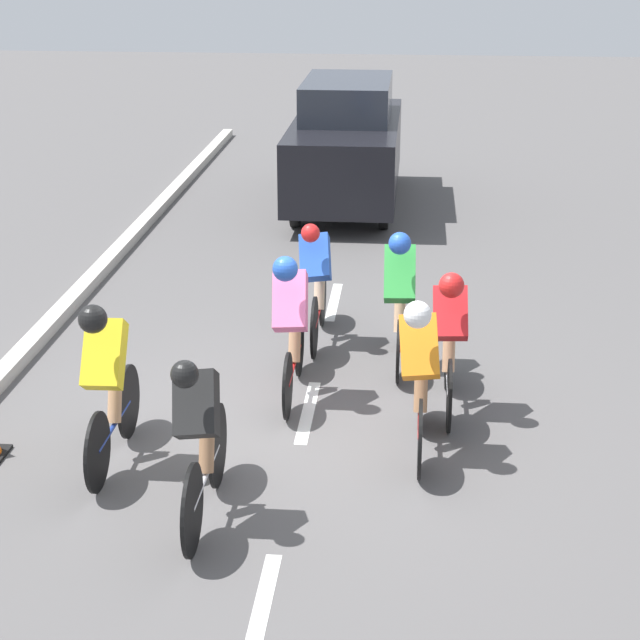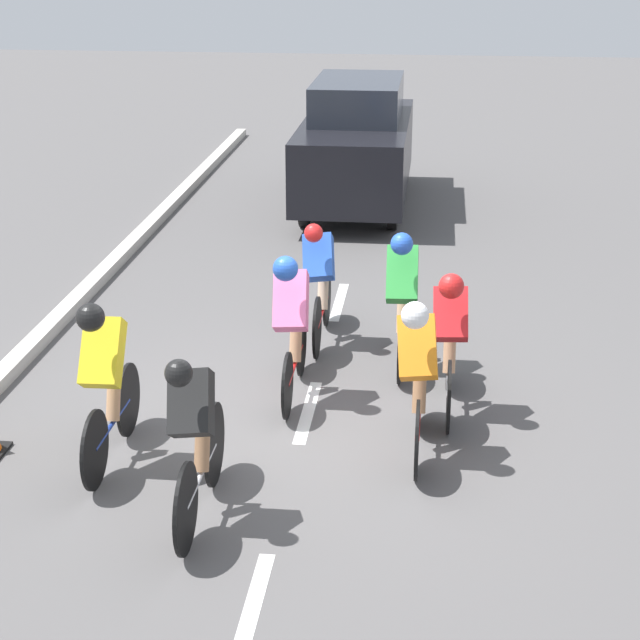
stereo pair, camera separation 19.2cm
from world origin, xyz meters
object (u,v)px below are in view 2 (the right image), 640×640
object	(u,v)px
cyclist_orange	(418,372)
cyclist_pink	(292,320)
cyclist_black	(195,433)
support_car	(356,144)
cyclist_red	(450,337)
cyclist_yellow	(105,376)
cyclist_blue	(320,279)
cyclist_green	(402,294)

from	to	relation	value
cyclist_orange	cyclist_pink	size ratio (longest dim) A/B	0.97
cyclist_black	support_car	world-z (taller)	support_car
cyclist_red	cyclist_yellow	xyz separation A→B (m)	(2.91, 1.38, 0.05)
cyclist_orange	cyclist_pink	bearing A→B (deg)	-40.97
cyclist_red	cyclist_orange	bearing A→B (deg)	73.24
cyclist_black	cyclist_blue	bearing A→B (deg)	-97.84
cyclist_pink	cyclist_green	world-z (taller)	cyclist_green
cyclist_orange	cyclist_pink	distance (m)	1.65
cyclist_pink	cyclist_red	distance (m)	1.53
cyclist_yellow	cyclist_orange	bearing A→B (deg)	-170.31
cyclist_black	cyclist_red	bearing A→B (deg)	-131.51
cyclist_black	cyclist_yellow	distance (m)	1.27
cyclist_orange	cyclist_red	xyz separation A→B (m)	(-0.28, -0.93, -0.02)
cyclist_pink	cyclist_green	size ratio (longest dim) A/B	1.05
cyclist_green	cyclist_yellow	bearing A→B (deg)	45.32
cyclist_blue	cyclist_yellow	distance (m)	3.39
cyclist_black	cyclist_blue	world-z (taller)	cyclist_black
cyclist_orange	support_car	distance (m)	8.95
cyclist_blue	support_car	xyz separation A→B (m)	(0.09, -6.26, 0.29)
cyclist_red	support_car	size ratio (longest dim) A/B	0.38
cyclist_orange	support_car	size ratio (longest dim) A/B	0.37
cyclist_black	cyclist_pink	world-z (taller)	cyclist_pink
support_car	cyclist_blue	bearing A→B (deg)	90.86
cyclist_red	support_car	bearing A→B (deg)	-79.21
cyclist_orange	cyclist_green	xyz separation A→B (m)	(0.21, -1.99, 0.01)
cyclist_pink	cyclist_green	xyz separation A→B (m)	(-1.03, -0.91, -0.01)
cyclist_green	cyclist_yellow	xyz separation A→B (m)	(2.42, 2.44, 0.01)
cyclist_black	cyclist_green	size ratio (longest dim) A/B	1.09
cyclist_green	support_car	size ratio (longest dim) A/B	0.36
cyclist_pink	cyclist_yellow	xyz separation A→B (m)	(1.39, 1.53, 0.00)
cyclist_orange	cyclist_red	bearing A→B (deg)	-106.76
cyclist_orange	cyclist_red	world-z (taller)	cyclist_orange
cyclist_blue	cyclist_red	size ratio (longest dim) A/B	1.01
cyclist_blue	cyclist_red	bearing A→B (deg)	130.27
cyclist_yellow	cyclist_green	bearing A→B (deg)	-134.68
cyclist_orange	cyclist_blue	xyz separation A→B (m)	(1.14, -2.60, -0.06)
cyclist_blue	cyclist_yellow	size ratio (longest dim) A/B	1.01
cyclist_black	cyclist_orange	bearing A→B (deg)	-142.62
cyclist_black	cyclist_green	world-z (taller)	cyclist_green
cyclist_orange	cyclist_yellow	distance (m)	2.67
cyclist_green	cyclist_red	bearing A→B (deg)	114.78
cyclist_pink	cyclist_blue	xyz separation A→B (m)	(-0.10, -1.52, -0.08)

